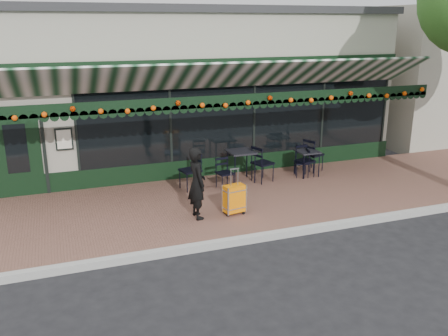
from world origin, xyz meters
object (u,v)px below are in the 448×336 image
object	(u,v)px
cafe_table_a	(308,153)
cafe_table_b	(241,154)
chair_b_front	(225,173)
woman	(197,183)
suitcase	(234,199)
chair_a_left	(302,163)
chair_b_right	(263,163)
chair_a_front	(305,161)
chair_b_left	(190,171)
chair_a_right	(313,155)

from	to	relation	value
cafe_table_a	cafe_table_b	bearing A→B (deg)	174.92
chair_b_front	woman	bearing A→B (deg)	-136.20
suitcase	chair_a_left	bearing A→B (deg)	24.82
suitcase	chair_b_right	distance (m)	2.45
suitcase	chair_b_front	xyz separation A→B (m)	(0.39, 1.69, 0.05)
chair_a_left	cafe_table_b	bearing A→B (deg)	-81.28
chair_a_front	cafe_table_a	bearing A→B (deg)	22.38
suitcase	cafe_table_b	bearing A→B (deg)	54.36
cafe_table_a	woman	bearing A→B (deg)	-153.86
suitcase	cafe_table_a	bearing A→B (deg)	23.42
chair_b_front	chair_b_left	bearing A→B (deg)	154.65
chair_a_left	chair_a_front	xyz separation A→B (m)	(0.10, -0.03, 0.05)
woman	cafe_table_b	size ratio (longest dim) A/B	1.88
woman	chair_b_left	distance (m)	1.90
chair_a_right	chair_a_front	world-z (taller)	chair_a_right
suitcase	chair_b_left	bearing A→B (deg)	93.10
suitcase	cafe_table_a	world-z (taller)	suitcase
chair_a_right	suitcase	bearing A→B (deg)	104.86
chair_a_left	chair_a_front	world-z (taller)	chair_a_front
woman	suitcase	xyz separation A→B (m)	(0.83, -0.10, -0.43)
chair_a_left	chair_a_right	world-z (taller)	chair_a_right
chair_b_left	chair_b_right	bearing A→B (deg)	75.97
chair_a_left	chair_b_left	size ratio (longest dim) A/B	0.80
cafe_table_b	chair_a_right	bearing A→B (deg)	4.34
chair_a_left	chair_b_front	size ratio (longest dim) A/B	0.98
woman	cafe_table_a	xyz separation A→B (m)	(3.74, 1.84, -0.15)
suitcase	chair_a_front	distance (m)	3.39
chair_a_left	chair_b_left	xyz separation A→B (m)	(-3.18, 0.04, 0.10)
chair_a_right	chair_b_right	xyz separation A→B (m)	(-1.76, -0.38, 0.02)
cafe_table_b	chair_b_left	world-z (taller)	chair_b_left
woman	chair_b_front	distance (m)	2.04
woman	cafe_table_b	distance (m)	2.71
chair_b_right	chair_b_front	world-z (taller)	chair_b_right
cafe_table_a	chair_a_left	distance (m)	0.31
woman	chair_a_right	distance (m)	4.68
chair_b_left	suitcase	bearing A→B (deg)	0.62
suitcase	chair_b_front	distance (m)	1.74
chair_a_left	chair_b_right	distance (m)	1.19
woman	chair_b_right	distance (m)	2.98
chair_a_left	chair_a_front	distance (m)	0.11
chair_a_right	chair_b_right	bearing A→B (deg)	82.53
woman	chair_a_left	world-z (taller)	woman
cafe_table_b	chair_a_front	size ratio (longest dim) A/B	0.96
woman	suitcase	bearing A→B (deg)	-100.20
cafe_table_a	cafe_table_b	size ratio (longest dim) A/B	0.85
chair_b_right	chair_b_left	bearing A→B (deg)	71.37
woman	chair_b_right	world-z (taller)	woman
chair_a_right	chair_a_front	bearing A→B (deg)	110.58
cafe_table_b	chair_a_left	size ratio (longest dim) A/B	1.07
woman	chair_a_front	world-z (taller)	woman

